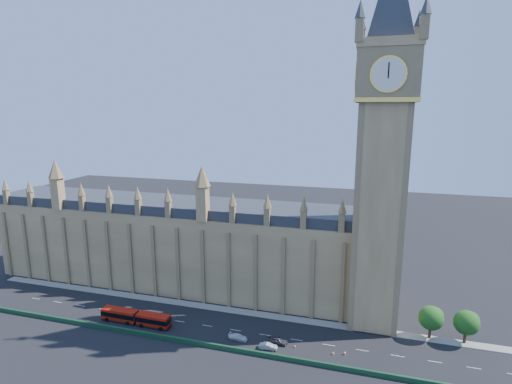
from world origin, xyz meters
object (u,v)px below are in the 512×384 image
(car_grey, at_px, (278,340))
(car_white, at_px, (238,337))
(car_silver, at_px, (268,346))
(red_bus, at_px, (136,317))

(car_grey, height_order, car_white, car_grey)
(car_grey, relative_size, car_silver, 1.11)
(car_silver, distance_m, car_white, 8.41)
(red_bus, relative_size, car_grey, 4.08)
(car_grey, bearing_deg, car_white, 103.39)
(car_grey, distance_m, car_white, 9.93)
(red_bus, relative_size, car_silver, 4.52)
(red_bus, distance_m, car_grey, 38.73)
(red_bus, distance_m, car_white, 28.86)
(car_silver, relative_size, car_white, 0.91)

